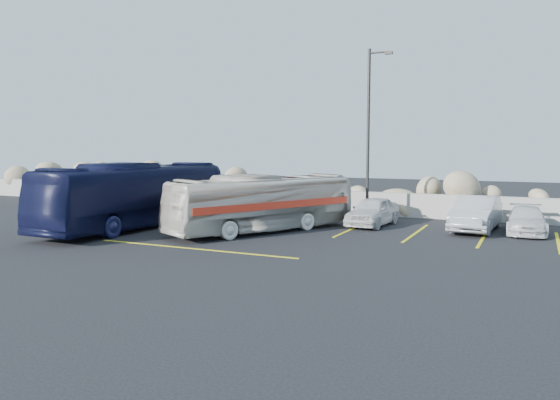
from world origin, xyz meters
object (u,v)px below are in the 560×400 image
at_px(lamppost, 369,130).
at_px(vintage_bus, 263,203).
at_px(car_b, 476,214).
at_px(tour_coach, 137,195).
at_px(car_c, 526,220).
at_px(car_a, 373,211).

xyz_separation_m(lamppost, vintage_bus, (-3.13, -4.78, -3.11)).
bearing_deg(car_b, tour_coach, -154.78).
bearing_deg(car_c, tour_coach, -163.04).
relative_size(lamppost, car_a, 2.12).
xyz_separation_m(lamppost, tour_coach, (-8.66, -6.09, -2.88)).
relative_size(tour_coach, car_a, 2.70).
bearing_deg(car_a, car_b, 9.57).
xyz_separation_m(vintage_bus, car_c, (9.95, 4.13, -0.64)).
height_order(lamppost, car_b, lamppost).
xyz_separation_m(tour_coach, car_b, (13.54, 5.26, -0.69)).
relative_size(car_a, car_b, 0.85).
relative_size(lamppost, vintage_bus, 0.94).
bearing_deg(car_a, tour_coach, -146.97).
distance_m(car_a, car_c, 6.30).
bearing_deg(vintage_bus, car_b, 53.02).
xyz_separation_m(tour_coach, car_c, (15.47, 5.43, -0.88)).
bearing_deg(vintage_bus, lamppost, 83.55).
xyz_separation_m(car_a, car_c, (6.28, 0.53, -0.10)).
bearing_deg(lamppost, car_c, -5.48).
relative_size(car_a, car_c, 1.01).
bearing_deg(tour_coach, vintage_bus, 14.20).
distance_m(tour_coach, car_a, 10.45).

